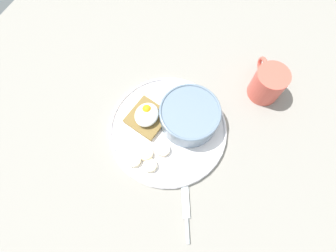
{
  "coord_description": "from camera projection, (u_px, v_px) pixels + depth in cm",
  "views": [
    {
      "loc": [
        19.24,
        9.85,
        61.87
      ],
      "look_at": [
        0.0,
        0.0,
        5.0
      ],
      "focal_mm": 28.0,
      "sensor_mm": 36.0,
      "label": 1
    }
  ],
  "objects": [
    {
      "name": "banana_slice_left",
      "position": [
        163.0,
        150.0,
        0.6
      ],
      "size": [
        4.43,
        4.43,
        1.41
      ],
      "color": "beige",
      "rests_on": "plate"
    },
    {
      "name": "banana_slice_back",
      "position": [
        150.0,
        166.0,
        0.59
      ],
      "size": [
        4.08,
        4.16,
        1.66
      ],
      "color": "beige",
      "rests_on": "plate"
    },
    {
      "name": "knife",
      "position": [
        186.0,
        214.0,
        0.56
      ],
      "size": [
        11.06,
        6.94,
        0.8
      ],
      "color": "silver",
      "rests_on": "ground_plane"
    },
    {
      "name": "plate",
      "position": [
        168.0,
        129.0,
        0.63
      ],
      "size": [
        28.27,
        28.27,
        1.6
      ],
      "color": "white",
      "rests_on": "ground_plane"
    },
    {
      "name": "toast_slice",
      "position": [
        147.0,
        119.0,
        0.63
      ],
      "size": [
        9.55,
        9.55,
        1.44
      ],
      "color": "brown",
      "rests_on": "plate"
    },
    {
      "name": "banana_slice_front",
      "position": [
        146.0,
        154.0,
        0.6
      ],
      "size": [
        4.71,
        4.72,
        1.72
      ],
      "color": "#FCE6BA",
      "rests_on": "plate"
    },
    {
      "name": "poached_egg",
      "position": [
        146.0,
        115.0,
        0.61
      ],
      "size": [
        6.19,
        5.49,
        3.11
      ],
      "color": "white",
      "rests_on": "toast_slice"
    },
    {
      "name": "oatmeal_bowl",
      "position": [
        189.0,
        116.0,
        0.61
      ],
      "size": [
        14.03,
        14.03,
        5.95
      ],
      "color": "slate",
      "rests_on": "plate"
    },
    {
      "name": "banana_slice_right",
      "position": [
        134.0,
        160.0,
        0.59
      ],
      "size": [
        4.57,
        4.56,
        1.44
      ],
      "color": "beige",
      "rests_on": "plate"
    },
    {
      "name": "coffee_mug",
      "position": [
        268.0,
        83.0,
        0.63
      ],
      "size": [
        10.06,
        8.63,
        8.5
      ],
      "color": "#DD5344",
      "rests_on": "ground_plane"
    },
    {
      "name": "ground_plane",
      "position": [
        168.0,
        132.0,
        0.65
      ],
      "size": [
        120.0,
        120.0,
        2.0
      ],
      "primitive_type": "cube",
      "color": "gray",
      "rests_on": "ground"
    }
  ]
}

